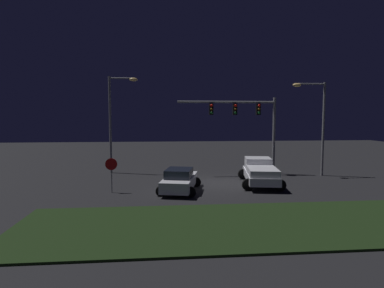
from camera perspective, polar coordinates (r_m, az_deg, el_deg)
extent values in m
plane|color=black|center=(23.38, 3.98, -7.06)|extent=(80.00, 80.00, 0.00)
cube|color=black|center=(14.71, 9.85, -14.15)|extent=(20.51, 6.25, 0.10)
cube|color=silver|center=(23.10, 12.25, -5.59)|extent=(2.88, 5.66, 0.55)
cube|color=silver|center=(24.15, 11.90, -3.45)|extent=(2.13, 2.18, 0.85)
cube|color=black|center=(24.13, 11.90, -3.15)|extent=(1.99, 1.79, 0.51)
cube|color=silver|center=(21.96, 12.65, -4.82)|extent=(2.40, 3.30, 0.45)
cylinder|color=black|center=(24.94, 9.27, -5.42)|extent=(0.80, 0.22, 0.80)
cylinder|color=black|center=(25.19, 13.97, -5.39)|extent=(0.80, 0.22, 0.80)
cylinder|color=black|center=(21.14, 10.16, -7.29)|extent=(0.80, 0.22, 0.80)
cylinder|color=black|center=(21.44, 15.69, -7.23)|extent=(0.80, 0.22, 0.80)
cube|color=silver|center=(20.68, -2.24, -6.90)|extent=(2.73, 4.69, 0.70)
cube|color=black|center=(20.32, -2.37, -5.31)|extent=(2.00, 2.30, 0.55)
cylinder|color=black|center=(22.35, -3.93, -6.77)|extent=(0.64, 0.22, 0.64)
cylinder|color=black|center=(22.06, 0.80, -6.92)|extent=(0.64, 0.22, 0.64)
cylinder|color=black|center=(19.49, -5.69, -8.52)|extent=(0.64, 0.22, 0.64)
cylinder|color=black|center=(19.17, -0.27, -8.73)|extent=(0.64, 0.22, 0.64)
cylinder|color=slate|center=(27.55, 14.65, 1.43)|extent=(0.24, 0.24, 6.50)
cylinder|color=slate|center=(26.43, 6.32, 7.60)|extent=(8.20, 0.18, 0.18)
cube|color=black|center=(27.07, 11.95, 6.19)|extent=(0.32, 0.44, 0.95)
sphere|color=red|center=(26.86, 12.11, 6.84)|extent=(0.22, 0.22, 0.22)
sphere|color=#59380A|center=(26.85, 12.10, 6.20)|extent=(0.22, 0.22, 0.22)
sphere|color=#0C4719|center=(26.85, 12.08, 5.56)|extent=(0.22, 0.22, 0.22)
cube|color=black|center=(26.55, 7.80, 6.28)|extent=(0.32, 0.44, 0.95)
sphere|color=red|center=(26.34, 7.92, 6.94)|extent=(0.22, 0.22, 0.22)
sphere|color=#59380A|center=(26.33, 7.91, 6.29)|extent=(0.22, 0.22, 0.22)
sphere|color=#0C4719|center=(26.32, 7.90, 5.64)|extent=(0.22, 0.22, 0.22)
cube|color=black|center=(26.18, 3.50, 6.34)|extent=(0.32, 0.44, 0.95)
sphere|color=red|center=(25.96, 3.58, 7.01)|extent=(0.22, 0.22, 0.22)
sphere|color=#59380A|center=(25.95, 3.58, 6.35)|extent=(0.22, 0.22, 0.22)
sphere|color=#0C4719|center=(25.94, 3.58, 5.69)|extent=(0.22, 0.22, 0.22)
cylinder|color=slate|center=(27.94, -14.63, 3.34)|extent=(0.20, 0.20, 8.31)
cylinder|color=slate|center=(27.99, -12.73, 11.60)|extent=(2.02, 0.12, 0.12)
ellipsoid|color=#F9CC72|center=(27.87, -10.63, 11.46)|extent=(0.70, 0.44, 0.30)
cylinder|color=slate|center=(27.94, 22.75, 2.46)|extent=(0.20, 0.20, 7.67)
cylinder|color=slate|center=(27.53, 20.82, 10.18)|extent=(2.34, 0.12, 0.12)
ellipsoid|color=#F9CC72|center=(27.03, 18.54, 10.13)|extent=(0.70, 0.44, 0.30)
cylinder|color=slate|center=(20.80, -14.41, -5.60)|extent=(0.07, 0.07, 2.20)
cylinder|color=#B20C0F|center=(20.65, -14.47, -3.57)|extent=(0.76, 0.03, 0.76)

